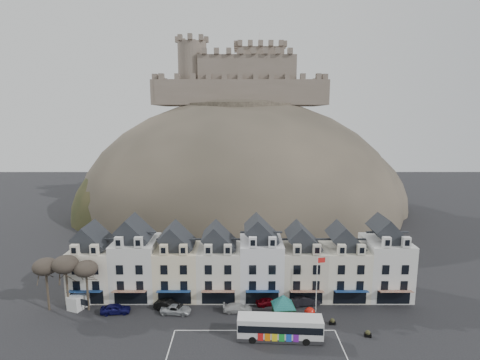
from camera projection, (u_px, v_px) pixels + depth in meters
name	position (u px, v px, depth m)	size (l,w,h in m)	color
ground	(240.00, 353.00, 46.40)	(300.00, 300.00, 0.00)	black
coach_bay_markings	(256.00, 347.00, 47.64)	(22.00, 7.50, 0.01)	silver
townhouse_terrace	(241.00, 263.00, 61.23)	(54.40, 9.35, 11.80)	white
castle_hill	(244.00, 211.00, 114.32)	(100.00, 76.00, 68.00)	#343028
castle	(242.00, 78.00, 114.32)	(50.20, 22.20, 22.00)	#6A5D51
tree_left_far	(45.00, 267.00, 55.55)	(3.61, 3.61, 8.24)	#332B20
tree_left_mid	(65.00, 265.00, 55.49)	(3.78, 3.78, 8.64)	#332B20
tree_left_near	(86.00, 269.00, 55.61)	(3.43, 3.43, 7.84)	#332B20
bus	(280.00, 327.00, 49.10)	(11.26, 3.27, 3.14)	#262628
bus_shelter	(283.00, 301.00, 53.24)	(6.24, 6.24, 3.98)	black
red_buoy	(310.00, 314.00, 53.81)	(1.54, 1.54, 1.91)	black
flagpole	(317.00, 280.00, 55.43)	(1.25, 0.32, 8.76)	silver
white_van	(83.00, 299.00, 58.03)	(3.62, 5.11, 2.14)	white
planter_west	(368.00, 334.00, 49.79)	(1.01, 0.67, 0.93)	black
planter_east	(332.00, 322.00, 52.73)	(0.93, 0.63, 0.90)	black
car_navy	(116.00, 309.00, 55.63)	(1.73, 4.30, 1.47)	#0E0D44
car_black	(169.00, 306.00, 56.50)	(1.59, 4.56, 1.50)	black
car_silver	(176.00, 309.00, 55.65)	(2.10, 4.47, 1.26)	#A4A8AC
car_white	(238.00, 308.00, 56.08)	(1.79, 4.40, 1.28)	#BDBDBD
car_maroon	(268.00, 301.00, 58.11)	(1.58, 3.94, 1.34)	#57040C
car_charcoal	(305.00, 300.00, 58.10)	(1.63, 4.66, 1.54)	black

